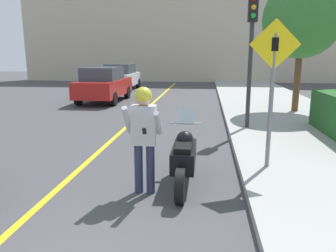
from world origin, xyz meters
TOP-DOWN VIEW (x-y plane):
  - road_center_line at (-0.60, 6.00)m, footprint 0.12×36.00m
  - building_backdrop at (0.00, 26.00)m, footprint 28.00×1.20m
  - motorcycle at (1.56, 3.15)m, footprint 0.62×2.22m
  - person_biker at (0.93, 2.63)m, footprint 0.59×0.48m
  - crossing_sign at (3.13, 3.79)m, footprint 0.91×0.08m
  - traffic_light at (3.16, 7.31)m, footprint 0.26×0.30m
  - street_tree at (5.32, 10.47)m, footprint 2.85×2.85m
  - parked_car_red at (-3.06, 13.13)m, footprint 1.88×4.20m
  - parked_car_white at (-3.62, 18.63)m, footprint 1.88×4.20m

SIDE VIEW (x-z plane):
  - road_center_line at x=-0.60m, z-range 0.00..0.01m
  - motorcycle at x=1.56m, z-range -0.15..1.12m
  - parked_car_red at x=-3.06m, z-range 0.02..1.70m
  - parked_car_white at x=-3.62m, z-range 0.02..1.70m
  - person_biker at x=0.93m, z-range 0.21..1.99m
  - crossing_sign at x=3.13m, z-range 0.44..3.19m
  - traffic_light at x=3.16m, z-range 0.89..4.66m
  - street_tree at x=5.32m, z-range 1.13..5.94m
  - building_backdrop at x=0.00m, z-range 0.00..9.41m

